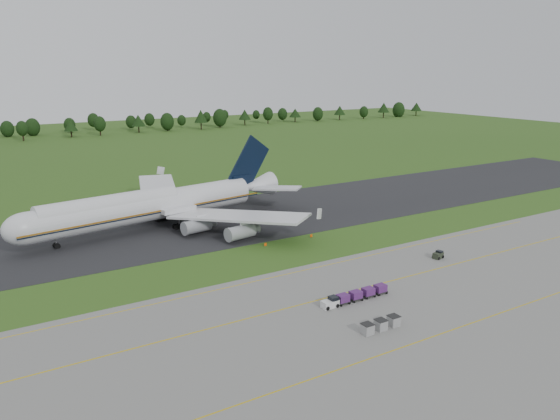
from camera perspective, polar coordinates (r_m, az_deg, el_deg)
ground at (r=107.75m, az=0.35°, el=-4.54°), size 600.00×600.00×0.00m
apron at (r=82.94m, az=13.04°, el=-10.99°), size 300.00×52.00×0.06m
taxiway at (r=131.29m, az=-6.10°, el=-1.08°), size 300.00×40.00×0.08m
apron_markings at (r=87.54m, az=9.81°, el=-9.38°), size 300.00×30.20×0.01m
tree_line at (r=315.30m, az=-18.99°, el=8.52°), size 524.73×21.78×11.57m
aircraft at (r=126.28m, az=-13.13°, el=0.51°), size 67.96×65.02×19.01m
baggage_train at (r=87.00m, az=7.76°, el=-8.88°), size 12.39×1.58×1.52m
utility_cart at (r=108.93m, az=16.19°, el=-4.59°), size 2.30×1.66×1.14m
uld_row at (r=78.62m, az=10.47°, el=-11.70°), size 6.33×1.53×1.51m
edge_markers at (r=114.93m, az=0.94°, el=-3.17°), size 11.91×0.30×0.60m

